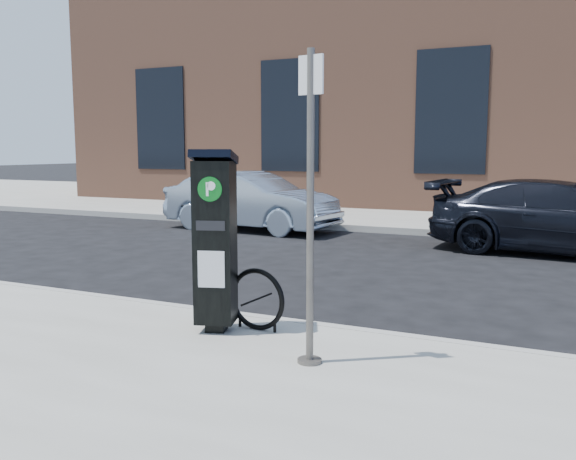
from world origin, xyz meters
The scene contains 10 objects.
ground centered at (0.00, 0.00, 0.00)m, with size 120.00×120.00×0.00m, color black.
sidewalk_far centered at (0.00, 14.00, 0.07)m, with size 60.00×12.00×0.15m, color gray.
curb_near centered at (0.00, -0.02, 0.07)m, with size 60.00×0.12×0.16m, color #9E9B93.
curb_far centered at (0.00, 8.02, 0.07)m, with size 60.00×0.12×0.16m, color #9E9B93.
building centered at (0.00, 17.00, 4.15)m, with size 28.00×10.05×8.25m.
parking_kiosk centered at (0.06, -0.67, 1.07)m, with size 0.50×0.47×1.80m.
sign_pole centered at (1.26, -1.12, 1.44)m, with size 0.23×0.21×2.60m.
bike_rack centered at (0.41, -0.46, 0.46)m, with size 0.63×0.10×0.63m.
car_silver centered at (-3.81, 7.18, 0.71)m, with size 1.50×4.30×1.42m, color #8D9FB3.
car_dark centered at (3.05, 6.61, 0.69)m, with size 1.94×4.77×1.38m, color black.
Camera 1 is at (3.21, -5.72, 1.95)m, focal length 38.00 mm.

